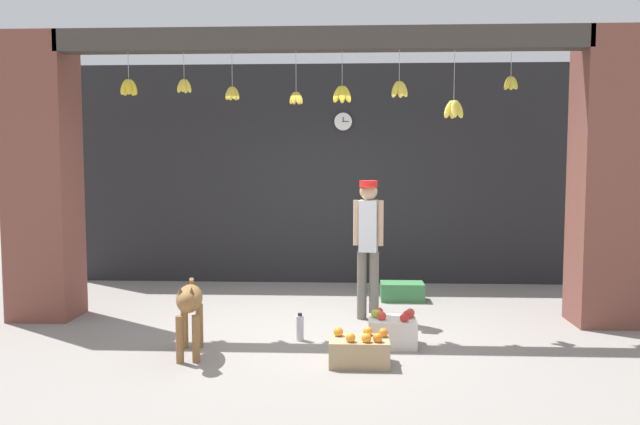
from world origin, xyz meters
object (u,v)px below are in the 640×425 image
Objects in this scene: dog at (189,304)px; produce_box_green at (402,291)px; water_bottle at (300,328)px; fruit_crate_apples at (392,330)px; shopkeeper at (368,239)px; fruit_crate_oranges at (360,350)px; wall_clock at (343,122)px.

dog is 1.56× the size of produce_box_green.
fruit_crate_apples is at bearing -8.67° from water_bottle.
fruit_crate_apples is (0.21, -1.02, -0.77)m from shopkeeper.
fruit_crate_oranges is 0.96× the size of produce_box_green.
dog reaches higher than produce_box_green.
water_bottle is (-0.59, 0.73, 0.00)m from fruit_crate_oranges.
wall_clock is (1.38, 3.57, 1.89)m from dog.
shopkeeper is at bearing -115.55° from produce_box_green.
water_bottle is 1.02× the size of wall_clock.
produce_box_green is at bearing -106.75° from shopkeeper.
wall_clock is (-0.78, 1.13, 2.26)m from produce_box_green.
dog is at bearing -167.52° from fruit_crate_apples.
fruit_crate_apples is (0.33, 0.59, 0.02)m from fruit_crate_oranges.
shopkeeper reaches higher than produce_box_green.
fruit_crate_apples is 0.83× the size of produce_box_green.
dog is at bearing 49.37° from shopkeeper.
fruit_crate_apples is 2.04m from produce_box_green.
shopkeeper is at bearing 120.94° from dog.
wall_clock is at bearing 99.27° from fruit_crate_apples.
shopkeeper is 1.30m from fruit_crate_apples.
fruit_crate_oranges is at bearing -102.92° from produce_box_green.
produce_box_green is at bearing 82.44° from fruit_crate_apples.
produce_box_green is 2.65m from wall_clock.
wall_clock is (-0.31, 2.13, 1.45)m from shopkeeper.
fruit_crate_apples reaches higher than fruit_crate_oranges.
shopkeeper reaches higher than water_bottle.
wall_clock reaches higher than produce_box_green.
dog reaches higher than fruit_crate_apples.
dog is at bearing 173.88° from fruit_crate_oranges.
produce_box_green is (0.47, 0.99, -0.81)m from shopkeeper.
dog is 1.18m from water_bottle.
dog is 1.88× the size of fruit_crate_apples.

